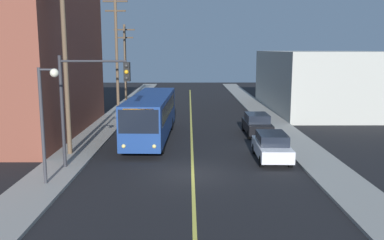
# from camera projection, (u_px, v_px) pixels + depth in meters

# --- Properties ---
(ground_plane) EXTENTS (120.00, 120.00, 0.00)m
(ground_plane) POSITION_uv_depth(u_px,v_px,m) (193.00, 174.00, 21.64)
(ground_plane) COLOR black
(sidewalk_left) EXTENTS (2.50, 90.00, 0.15)m
(sidewalk_left) POSITION_uv_depth(u_px,v_px,m) (96.00, 134.00, 31.42)
(sidewalk_left) COLOR gray
(sidewalk_left) RESTS_ON ground
(sidewalk_right) EXTENTS (2.50, 90.00, 0.15)m
(sidewalk_right) POSITION_uv_depth(u_px,v_px,m) (286.00, 134.00, 31.54)
(sidewalk_right) COLOR gray
(sidewalk_right) RESTS_ON ground
(lane_stripe_center) EXTENTS (0.16, 60.00, 0.01)m
(lane_stripe_center) POSITION_uv_depth(u_px,v_px,m) (191.00, 123.00, 36.42)
(lane_stripe_center) COLOR #D8CC4C
(lane_stripe_center) RESTS_ON ground
(building_left_brick) EXTENTS (10.00, 16.87, 11.02)m
(building_left_brick) POSITION_uv_depth(u_px,v_px,m) (14.00, 62.00, 31.25)
(building_left_brick) COLOR brown
(building_left_brick) RESTS_ON ground
(building_right_warehouse) EXTENTS (12.00, 18.67, 6.24)m
(building_right_warehouse) POSITION_uv_depth(u_px,v_px,m) (326.00, 81.00, 44.15)
(building_right_warehouse) COLOR #B2B2A8
(building_right_warehouse) RESTS_ON ground
(city_bus) EXTENTS (2.96, 12.22, 3.20)m
(city_bus) POSITION_uv_depth(u_px,v_px,m) (151.00, 115.00, 29.73)
(city_bus) COLOR navy
(city_bus) RESTS_ON ground
(parked_car_white) EXTENTS (1.92, 4.45, 1.62)m
(parked_car_white) POSITION_uv_depth(u_px,v_px,m) (272.00, 146.00, 24.27)
(parked_car_white) COLOR silver
(parked_car_white) RESTS_ON ground
(parked_car_black) EXTENTS (1.82, 4.40, 1.62)m
(parked_car_black) POSITION_uv_depth(u_px,v_px,m) (257.00, 124.00, 31.44)
(parked_car_black) COLOR black
(parked_car_black) RESTS_ON ground
(utility_pole_near) EXTENTS (2.40, 0.28, 10.82)m
(utility_pole_near) POSITION_uv_depth(u_px,v_px,m) (65.00, 56.00, 24.34)
(utility_pole_near) COLOR brown
(utility_pole_near) RESTS_ON sidewalk_left
(utility_pole_mid) EXTENTS (2.40, 0.28, 11.48)m
(utility_pole_mid) POSITION_uv_depth(u_px,v_px,m) (117.00, 50.00, 40.65)
(utility_pole_mid) COLOR brown
(utility_pole_mid) RESTS_ON sidewalk_left
(utility_pole_far) EXTENTS (2.40, 0.28, 9.13)m
(utility_pole_far) POSITION_uv_depth(u_px,v_px,m) (125.00, 60.00, 48.21)
(utility_pole_far) COLOR brown
(utility_pole_far) RESTS_ON sidewalk_left
(traffic_signal_left_corner) EXTENTS (3.75, 0.48, 6.00)m
(traffic_signal_left_corner) POSITION_uv_depth(u_px,v_px,m) (90.00, 91.00, 21.78)
(traffic_signal_left_corner) COLOR #2D2D33
(traffic_signal_left_corner) RESTS_ON sidewalk_left
(street_lamp_left) EXTENTS (0.98, 0.40, 5.50)m
(street_lamp_left) POSITION_uv_depth(u_px,v_px,m) (46.00, 109.00, 19.11)
(street_lamp_left) COLOR #38383D
(street_lamp_left) RESTS_ON sidewalk_left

